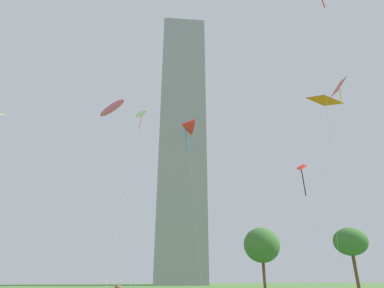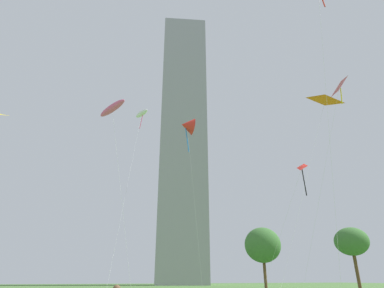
{
  "view_description": "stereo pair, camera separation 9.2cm",
  "coord_description": "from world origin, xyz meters",
  "px_view_note": "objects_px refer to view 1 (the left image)",
  "views": [
    {
      "loc": [
        -4.62,
        -5.53,
        1.89
      ],
      "look_at": [
        2.92,
        13.17,
        10.39
      ],
      "focal_mm": 29.96,
      "sensor_mm": 36.0,
      "label": 1
    },
    {
      "loc": [
        -4.53,
        -5.56,
        1.89
      ],
      "look_at": [
        2.92,
        13.17,
        10.39
      ],
      "focal_mm": 29.96,
      "sensor_mm": 36.0,
      "label": 2
    }
  ],
  "objects_px": {
    "kite_flying_6": "(187,126)",
    "kite_flying_8": "(338,88)",
    "kite_flying_5": "(324,101)",
    "park_tree_0": "(350,242)",
    "kite_flying_7": "(301,171)",
    "park_tree_1": "(262,245)",
    "distant_highrise_0": "(182,140)",
    "kite_flying_3": "(112,108)",
    "kite_flying_2": "(141,114)"
  },
  "relations": [
    {
      "from": "kite_flying_5",
      "to": "kite_flying_7",
      "type": "bearing_deg",
      "value": 138.56
    },
    {
      "from": "kite_flying_2",
      "to": "kite_flying_8",
      "type": "relative_size",
      "value": 1.11
    },
    {
      "from": "kite_flying_3",
      "to": "distant_highrise_0",
      "type": "bearing_deg",
      "value": 65.63
    },
    {
      "from": "kite_flying_5",
      "to": "distant_highrise_0",
      "type": "height_order",
      "value": "distant_highrise_0"
    },
    {
      "from": "kite_flying_2",
      "to": "kite_flying_8",
      "type": "height_order",
      "value": "kite_flying_2"
    },
    {
      "from": "kite_flying_6",
      "to": "kite_flying_7",
      "type": "height_order",
      "value": "kite_flying_6"
    },
    {
      "from": "kite_flying_2",
      "to": "kite_flying_6",
      "type": "xyz_separation_m",
      "value": [
        4.07,
        -7.28,
        -4.45
      ]
    },
    {
      "from": "distant_highrise_0",
      "to": "kite_flying_6",
      "type": "bearing_deg",
      "value": -92.7
    },
    {
      "from": "kite_flying_7",
      "to": "park_tree_1",
      "type": "xyz_separation_m",
      "value": [
        2.55,
        12.13,
        -6.19
      ]
    },
    {
      "from": "kite_flying_2",
      "to": "park_tree_1",
      "type": "relative_size",
      "value": 2.88
    },
    {
      "from": "kite_flying_6",
      "to": "kite_flying_7",
      "type": "xyz_separation_m",
      "value": [
        10.05,
        -6.98,
        -6.54
      ]
    },
    {
      "from": "kite_flying_7",
      "to": "kite_flying_8",
      "type": "bearing_deg",
      "value": -59.59
    },
    {
      "from": "kite_flying_8",
      "to": "kite_flying_6",
      "type": "bearing_deg",
      "value": 138.12
    },
    {
      "from": "kite_flying_7",
      "to": "park_tree_1",
      "type": "height_order",
      "value": "kite_flying_7"
    },
    {
      "from": "park_tree_0",
      "to": "kite_flying_6",
      "type": "bearing_deg",
      "value": 173.59
    },
    {
      "from": "distant_highrise_0",
      "to": "kite_flying_3",
      "type": "bearing_deg",
      "value": -97.59
    },
    {
      "from": "kite_flying_3",
      "to": "kite_flying_6",
      "type": "height_order",
      "value": "kite_flying_6"
    },
    {
      "from": "kite_flying_3",
      "to": "distant_highrise_0",
      "type": "xyz_separation_m",
      "value": [
        35.77,
        78.97,
        34.6
      ]
    },
    {
      "from": "kite_flying_8",
      "to": "park_tree_1",
      "type": "relative_size",
      "value": 2.6
    },
    {
      "from": "kite_flying_5",
      "to": "park_tree_0",
      "type": "relative_size",
      "value": 2.69
    },
    {
      "from": "kite_flying_8",
      "to": "distant_highrise_0",
      "type": "bearing_deg",
      "value": 80.83
    },
    {
      "from": "kite_flying_7",
      "to": "park_tree_0",
      "type": "bearing_deg",
      "value": 25.06
    },
    {
      "from": "kite_flying_2",
      "to": "kite_flying_5",
      "type": "distance_m",
      "value": 23.65
    },
    {
      "from": "kite_flying_2",
      "to": "park_tree_0",
      "type": "bearing_deg",
      "value": -21.51
    },
    {
      "from": "kite_flying_2",
      "to": "kite_flying_7",
      "type": "xyz_separation_m",
      "value": [
        14.12,
        -14.25,
        -10.99
      ]
    },
    {
      "from": "kite_flying_7",
      "to": "kite_flying_5",
      "type": "bearing_deg",
      "value": -41.44
    },
    {
      "from": "kite_flying_2",
      "to": "kite_flying_7",
      "type": "relative_size",
      "value": 1.81
    },
    {
      "from": "kite_flying_7",
      "to": "kite_flying_2",
      "type": "bearing_deg",
      "value": 134.74
    },
    {
      "from": "kite_flying_7",
      "to": "kite_flying_8",
      "type": "relative_size",
      "value": 0.61
    },
    {
      "from": "kite_flying_5",
      "to": "park_tree_1",
      "type": "relative_size",
      "value": 2.5
    },
    {
      "from": "kite_flying_5",
      "to": "kite_flying_3",
      "type": "bearing_deg",
      "value": 166.81
    },
    {
      "from": "kite_flying_3",
      "to": "kite_flying_5",
      "type": "relative_size",
      "value": 0.86
    },
    {
      "from": "park_tree_0",
      "to": "distant_highrise_0",
      "type": "xyz_separation_m",
      "value": [
        6.35,
        77.15,
        45.66
      ]
    },
    {
      "from": "kite_flying_3",
      "to": "kite_flying_7",
      "type": "xyz_separation_m",
      "value": [
        19.34,
        -2.9,
        -4.88
      ]
    },
    {
      "from": "kite_flying_2",
      "to": "distant_highrise_0",
      "type": "relative_size",
      "value": 0.23
    },
    {
      "from": "kite_flying_8",
      "to": "park_tree_1",
      "type": "height_order",
      "value": "kite_flying_8"
    },
    {
      "from": "kite_flying_2",
      "to": "kite_flying_6",
      "type": "bearing_deg",
      "value": -60.76
    },
    {
      "from": "kite_flying_5",
      "to": "kite_flying_8",
      "type": "distance_m",
      "value": 2.1
    },
    {
      "from": "park_tree_1",
      "to": "distant_highrise_0",
      "type": "distance_m",
      "value": 84.5
    },
    {
      "from": "kite_flying_8",
      "to": "distant_highrise_0",
      "type": "xyz_separation_m",
      "value": [
        13.91,
        86.16,
        31.4
      ]
    },
    {
      "from": "kite_flying_3",
      "to": "kite_flying_7",
      "type": "bearing_deg",
      "value": -8.52
    },
    {
      "from": "kite_flying_7",
      "to": "distant_highrise_0",
      "type": "xyz_separation_m",
      "value": [
        16.44,
        81.86,
        39.48
      ]
    },
    {
      "from": "kite_flying_5",
      "to": "kite_flying_7",
      "type": "distance_m",
      "value": 8.43
    },
    {
      "from": "kite_flying_5",
      "to": "distant_highrise_0",
      "type": "relative_size",
      "value": 0.2
    },
    {
      "from": "kite_flying_7",
      "to": "distant_highrise_0",
      "type": "distance_m",
      "value": 92.36
    },
    {
      "from": "kite_flying_3",
      "to": "kite_flying_8",
      "type": "bearing_deg",
      "value": -18.22
    },
    {
      "from": "kite_flying_6",
      "to": "kite_flying_8",
      "type": "bearing_deg",
      "value": -41.88
    },
    {
      "from": "distant_highrise_0",
      "to": "park_tree_0",
      "type": "bearing_deg",
      "value": -77.93
    },
    {
      "from": "kite_flying_2",
      "to": "kite_flying_5",
      "type": "xyz_separation_m",
      "value": [
        16.64,
        -16.48,
        -3.27
      ]
    },
    {
      "from": "kite_flying_6",
      "to": "park_tree_1",
      "type": "height_order",
      "value": "kite_flying_6"
    }
  ]
}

